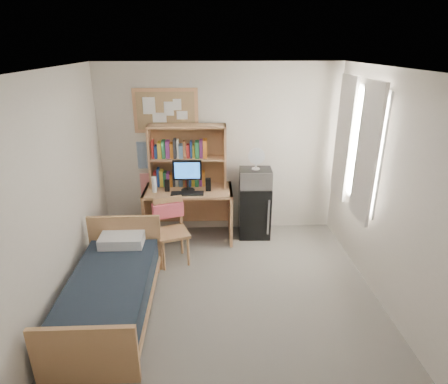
{
  "coord_description": "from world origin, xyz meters",
  "views": [
    {
      "loc": [
        -0.21,
        -3.44,
        2.82
      ],
      "look_at": [
        0.02,
        1.2,
        0.98
      ],
      "focal_mm": 30.0,
      "sensor_mm": 36.0,
      "label": 1
    }
  ],
  "objects_px": {
    "desk_chair": "(172,232)",
    "bed": "(111,297)",
    "desk_fan": "(256,159)",
    "microwave": "(255,178)",
    "speaker_right": "(208,185)",
    "bulletin_board": "(166,111)",
    "monitor": "(187,177)",
    "speaker_left": "(167,186)",
    "desk": "(189,214)",
    "mini_fridge": "(254,210)"
  },
  "relations": [
    {
      "from": "monitor",
      "to": "desk_fan",
      "type": "bearing_deg",
      "value": 8.16
    },
    {
      "from": "speaker_right",
      "to": "microwave",
      "type": "relative_size",
      "value": 0.39
    },
    {
      "from": "desk",
      "to": "bed",
      "type": "bearing_deg",
      "value": -113.41
    },
    {
      "from": "speaker_right",
      "to": "microwave",
      "type": "xyz_separation_m",
      "value": [
        0.71,
        0.13,
        0.04
      ]
    },
    {
      "from": "speaker_left",
      "to": "speaker_right",
      "type": "xyz_separation_m",
      "value": [
        0.6,
        -0.01,
        0.01
      ]
    },
    {
      "from": "bulletin_board",
      "to": "desk_chair",
      "type": "distance_m",
      "value": 1.78
    },
    {
      "from": "bulletin_board",
      "to": "speaker_left",
      "type": "bearing_deg",
      "value": -90.31
    },
    {
      "from": "mini_fridge",
      "to": "bed",
      "type": "relative_size",
      "value": 0.46
    },
    {
      "from": "bulletin_board",
      "to": "speaker_left",
      "type": "relative_size",
      "value": 5.62
    },
    {
      "from": "desk",
      "to": "mini_fridge",
      "type": "height_order",
      "value": "same"
    },
    {
      "from": "desk",
      "to": "desk_chair",
      "type": "relative_size",
      "value": 1.44
    },
    {
      "from": "monitor",
      "to": "speaker_right",
      "type": "bearing_deg",
      "value": 0.0
    },
    {
      "from": "desk_chair",
      "to": "desk_fan",
      "type": "xyz_separation_m",
      "value": [
        1.21,
        0.74,
        0.79
      ]
    },
    {
      "from": "mini_fridge",
      "to": "bed",
      "type": "height_order",
      "value": "mini_fridge"
    },
    {
      "from": "desk",
      "to": "desk_chair",
      "type": "distance_m",
      "value": 0.7
    },
    {
      "from": "desk",
      "to": "microwave",
      "type": "distance_m",
      "value": 1.15
    },
    {
      "from": "desk_chair",
      "to": "mini_fridge",
      "type": "xyz_separation_m",
      "value": [
        1.21,
        0.76,
        -0.05
      ]
    },
    {
      "from": "bed",
      "to": "microwave",
      "type": "xyz_separation_m",
      "value": [
        1.81,
        1.82,
        0.71
      ]
    },
    {
      "from": "monitor",
      "to": "desk_fan",
      "type": "xyz_separation_m",
      "value": [
        1.01,
        0.13,
        0.2
      ]
    },
    {
      "from": "bulletin_board",
      "to": "microwave",
      "type": "height_order",
      "value": "bulletin_board"
    },
    {
      "from": "desk",
      "to": "mini_fridge",
      "type": "distance_m",
      "value": 1.01
    },
    {
      "from": "bulletin_board",
      "to": "bed",
      "type": "bearing_deg",
      "value": -103.49
    },
    {
      "from": "speaker_left",
      "to": "microwave",
      "type": "relative_size",
      "value": 0.35
    },
    {
      "from": "speaker_left",
      "to": "microwave",
      "type": "bearing_deg",
      "value": 6.31
    },
    {
      "from": "desk_chair",
      "to": "mini_fridge",
      "type": "distance_m",
      "value": 1.43
    },
    {
      "from": "desk",
      "to": "desk_chair",
      "type": "height_order",
      "value": "desk_chair"
    },
    {
      "from": "bulletin_board",
      "to": "desk_fan",
      "type": "bearing_deg",
      "value": -11.4
    },
    {
      "from": "mini_fridge",
      "to": "microwave",
      "type": "height_order",
      "value": "microwave"
    },
    {
      "from": "bed",
      "to": "speaker_left",
      "type": "height_order",
      "value": "speaker_left"
    },
    {
      "from": "desk_chair",
      "to": "mini_fridge",
      "type": "bearing_deg",
      "value": 13.77
    },
    {
      "from": "mini_fridge",
      "to": "speaker_right",
      "type": "bearing_deg",
      "value": -165.43
    },
    {
      "from": "bulletin_board",
      "to": "microwave",
      "type": "distance_m",
      "value": 1.65
    },
    {
      "from": "desk",
      "to": "mini_fridge",
      "type": "xyz_separation_m",
      "value": [
        1.01,
        0.09,
        -0.0
      ]
    },
    {
      "from": "desk",
      "to": "mini_fridge",
      "type": "bearing_deg",
      "value": 5.92
    },
    {
      "from": "speaker_left",
      "to": "mini_fridge",
      "type": "bearing_deg",
      "value": 7.17
    },
    {
      "from": "bed",
      "to": "desk_fan",
      "type": "xyz_separation_m",
      "value": [
        1.81,
        1.82,
        1.0
      ]
    },
    {
      "from": "desk",
      "to": "monitor",
      "type": "distance_m",
      "value": 0.63
    },
    {
      "from": "speaker_left",
      "to": "bulletin_board",
      "type": "bearing_deg",
      "value": 90.76
    },
    {
      "from": "desk_chair",
      "to": "bed",
      "type": "distance_m",
      "value": 1.25
    },
    {
      "from": "bulletin_board",
      "to": "monitor",
      "type": "height_order",
      "value": "bulletin_board"
    },
    {
      "from": "bed",
      "to": "monitor",
      "type": "bearing_deg",
      "value": 65.16
    },
    {
      "from": "bulletin_board",
      "to": "desk_fan",
      "type": "distance_m",
      "value": 1.5
    },
    {
      "from": "bulletin_board",
      "to": "desk_chair",
      "type": "xyz_separation_m",
      "value": [
        0.1,
        -1.0,
        -1.47
      ]
    },
    {
      "from": "mini_fridge",
      "to": "desk_fan",
      "type": "xyz_separation_m",
      "value": [
        -0.0,
        -0.02,
        0.83
      ]
    },
    {
      "from": "desk_chair",
      "to": "microwave",
      "type": "distance_m",
      "value": 1.5
    },
    {
      "from": "monitor",
      "to": "speaker_left",
      "type": "xyz_separation_m",
      "value": [
        -0.3,
        0.01,
        -0.14
      ]
    },
    {
      "from": "monitor",
      "to": "microwave",
      "type": "relative_size",
      "value": 0.93
    },
    {
      "from": "desk_chair",
      "to": "bed",
      "type": "height_order",
      "value": "desk_chair"
    },
    {
      "from": "speaker_left",
      "to": "speaker_right",
      "type": "height_order",
      "value": "speaker_right"
    },
    {
      "from": "desk_fan",
      "to": "bed",
      "type": "bearing_deg",
      "value": -132.24
    }
  ]
}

